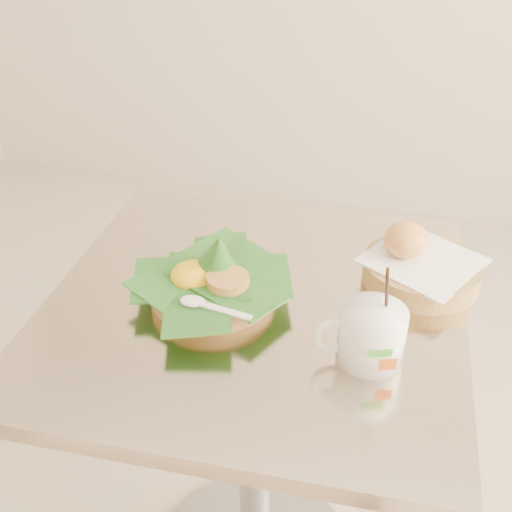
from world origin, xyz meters
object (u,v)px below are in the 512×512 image
(coffee_mug, at_px, (370,334))
(rice_basket, at_px, (212,279))
(cafe_table, at_px, (256,393))
(bread_basket, at_px, (419,265))

(coffee_mug, bearing_deg, rice_basket, 163.19)
(cafe_table, distance_m, bread_basket, 0.39)
(rice_basket, distance_m, bread_basket, 0.36)
(cafe_table, xyz_separation_m, coffee_mug, (0.20, -0.09, 0.27))
(cafe_table, height_order, rice_basket, rice_basket)
(cafe_table, bearing_deg, bread_basket, 27.67)
(coffee_mug, bearing_deg, bread_basket, 76.14)
(rice_basket, distance_m, coffee_mug, 0.29)
(rice_basket, height_order, bread_basket, rice_basket)
(bread_basket, bearing_deg, rice_basket, -156.21)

